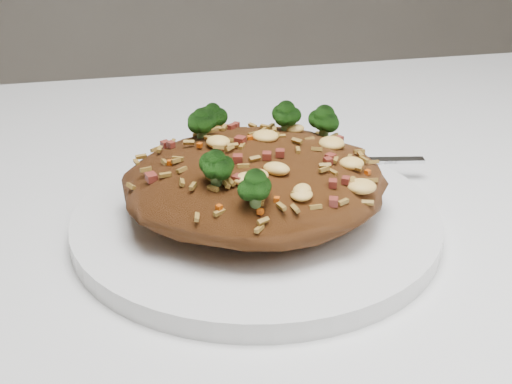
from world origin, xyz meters
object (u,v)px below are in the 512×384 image
(dining_table, at_px, (261,363))
(fork, at_px, (331,161))
(plate, at_px, (256,220))
(fried_rice, at_px, (256,171))

(dining_table, xyz_separation_m, fork, (0.08, 0.10, 0.11))
(fork, bearing_deg, plate, -128.48)
(dining_table, relative_size, fried_rice, 6.81)
(dining_table, relative_size, fork, 7.40)
(fried_rice, relative_size, fork, 1.09)
(fried_rice, distance_m, fork, 0.10)
(dining_table, xyz_separation_m, fried_rice, (0.00, 0.03, 0.13))
(plate, xyz_separation_m, fried_rice, (-0.00, 0.00, 0.04))
(fried_rice, height_order, fork, fried_rice)
(dining_table, bearing_deg, fried_rice, 84.57)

